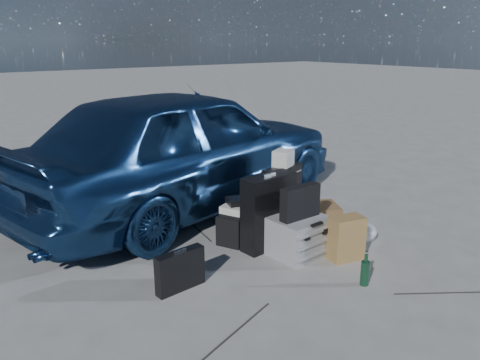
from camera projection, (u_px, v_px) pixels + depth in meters
name	position (u px, v px, depth m)	size (l,w,h in m)	color
ground	(307.00, 269.00, 4.21)	(60.00, 60.00, 0.00)	#A0A19C
car	(185.00, 147.00, 5.60)	(1.76, 4.38, 1.49)	#234D87
pelican_case	(299.00, 236.00, 4.45)	(0.51, 0.42, 0.37)	#96989B
laptop_bag	(300.00, 202.00, 4.35)	(0.42, 0.10, 0.31)	black
briefcase	(180.00, 270.00, 3.83)	(0.43, 0.10, 0.34)	black
suitcase_left	(268.00, 212.00, 4.56)	(0.57, 0.20, 0.74)	black
suitcase_right	(282.00, 194.00, 5.23)	(0.54, 0.19, 0.64)	black
white_carton	(283.00, 158.00, 5.13)	(0.22, 0.18, 0.18)	silver
duffel_bag	(241.00, 224.00, 4.85)	(0.61, 0.26, 0.30)	black
flat_box_white	(242.00, 207.00, 4.79)	(0.41, 0.31, 0.07)	silver
flat_box_black	(241.00, 201.00, 4.77)	(0.28, 0.20, 0.06)	black
kraft_bag	(346.00, 238.00, 4.35)	(0.31, 0.19, 0.42)	#9B6D43
cardboard_box	(317.00, 219.00, 4.96)	(0.42, 0.36, 0.31)	brown
plastic_bag	(363.00, 232.00, 4.79)	(0.33, 0.28, 0.18)	silver
green_bottle	(365.00, 269.00, 3.90)	(0.07, 0.07, 0.29)	#10331F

